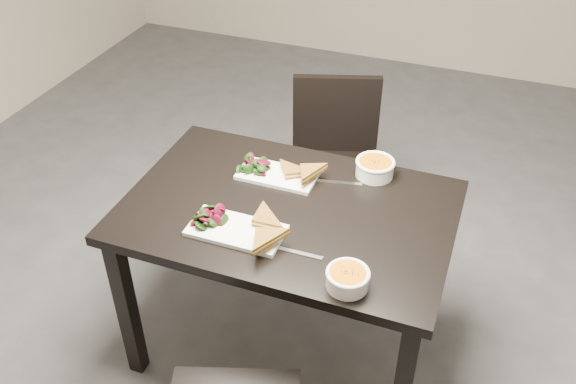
% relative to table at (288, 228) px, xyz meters
% --- Properties ---
extents(ground, '(5.00, 5.00, 0.00)m').
position_rel_table_xyz_m(ground, '(0.01, 0.49, -0.65)').
color(ground, '#47474C').
rests_on(ground, ground).
extents(table, '(1.20, 0.80, 0.75)m').
position_rel_table_xyz_m(table, '(0.00, 0.00, 0.00)').
color(table, black).
rests_on(table, ground).
extents(chair_far, '(0.53, 0.53, 0.85)m').
position_rel_table_xyz_m(chair_far, '(-0.05, 0.78, -0.17)').
color(chair_far, black).
rests_on(chair_far, ground).
extents(plate_near, '(0.33, 0.17, 0.02)m').
position_rel_table_xyz_m(plate_near, '(-0.12, -0.19, 0.11)').
color(plate_near, white).
rests_on(plate_near, table).
extents(sandwich_near, '(0.17, 0.13, 0.05)m').
position_rel_table_xyz_m(sandwich_near, '(-0.05, -0.18, 0.14)').
color(sandwich_near, '#9A6C20').
rests_on(sandwich_near, plate_near).
extents(salad_near, '(0.10, 0.09, 0.05)m').
position_rel_table_xyz_m(salad_near, '(-0.22, -0.19, 0.14)').
color(salad_near, black).
rests_on(salad_near, plate_near).
extents(soup_bowl_near, '(0.14, 0.14, 0.06)m').
position_rel_table_xyz_m(soup_bowl_near, '(0.31, -0.31, 0.13)').
color(soup_bowl_near, white).
rests_on(soup_bowl_near, table).
extents(cutlery_near, '(0.18, 0.02, 0.00)m').
position_rel_table_xyz_m(cutlery_near, '(0.11, -0.22, 0.10)').
color(cutlery_near, silver).
rests_on(cutlery_near, table).
extents(plate_far, '(0.31, 0.15, 0.02)m').
position_rel_table_xyz_m(plate_far, '(-0.11, 0.17, 0.11)').
color(plate_far, white).
rests_on(plate_far, table).
extents(sandwich_far, '(0.19, 0.18, 0.05)m').
position_rel_table_xyz_m(sandwich_far, '(-0.04, 0.15, 0.14)').
color(sandwich_far, '#9A6C20').
rests_on(sandwich_far, plate_far).
extents(salad_far, '(0.10, 0.09, 0.04)m').
position_rel_table_xyz_m(salad_far, '(-0.21, 0.17, 0.14)').
color(salad_far, black).
rests_on(salad_far, plate_far).
extents(soup_bowl_far, '(0.15, 0.15, 0.07)m').
position_rel_table_xyz_m(soup_bowl_far, '(0.25, 0.31, 0.14)').
color(soup_bowl_far, white).
rests_on(soup_bowl_far, table).
extents(cutlery_far, '(0.18, 0.05, 0.00)m').
position_rel_table_xyz_m(cutlery_far, '(0.13, 0.21, 0.10)').
color(cutlery_far, silver).
rests_on(cutlery_far, table).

